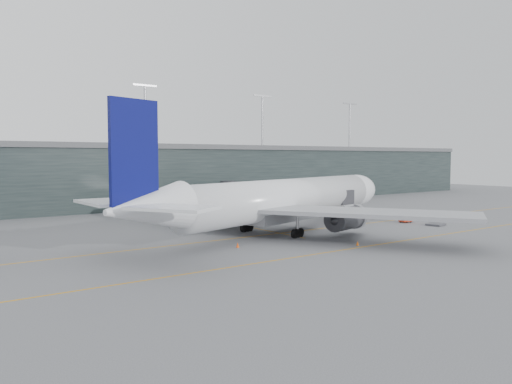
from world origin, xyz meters
TOP-DOWN VIEW (x-y plane):
  - ground at (0.00, 0.00)m, footprint 320.00×320.00m
  - taxiline_a at (0.00, -4.00)m, footprint 160.00×0.25m
  - taxiline_b at (0.00, -20.00)m, footprint 160.00×0.25m
  - taxiline_lead_main at (5.00, 20.00)m, footprint 0.25×60.00m
  - terminal at (-0.00, 58.00)m, footprint 240.00×36.00m
  - main_aircraft at (6.57, -3.09)m, footprint 65.03×59.81m
  - jet_bridge at (23.08, 22.36)m, footprint 3.77×44.04m
  - gse_cart at (31.90, -7.41)m, footprint 2.33×1.59m
  - baggage_dolly at (32.98, -13.02)m, footprint 3.72×3.24m
  - uld_a at (-6.11, 10.09)m, footprint 2.16×1.80m
  - uld_b at (-4.03, 12.22)m, footprint 2.54×2.16m
  - uld_c at (0.38, 10.52)m, footprint 2.01×1.73m
  - cone_nose at (33.36, -5.83)m, footprint 0.39×0.39m
  - cone_wing_stbd at (6.76, -18.78)m, footprint 0.39×0.39m
  - cone_wing_port at (11.22, 9.43)m, footprint 0.40×0.40m
  - cone_tail at (-7.44, -10.54)m, footprint 0.43×0.43m

SIDE VIEW (x-z plane):
  - ground at x=0.00m, z-range 0.00..0.00m
  - taxiline_a at x=0.00m, z-range 0.00..0.02m
  - taxiline_b at x=0.00m, z-range 0.00..0.02m
  - taxiline_lead_main at x=5.00m, z-range 0.00..0.02m
  - baggage_dolly at x=32.98m, z-range 0.03..0.35m
  - cone_wing_stbd at x=6.76m, z-range 0.00..0.61m
  - cone_nose at x=33.36m, z-range 0.00..0.61m
  - cone_wing_port at x=11.22m, z-range 0.00..0.64m
  - cone_tail at x=-7.44m, z-range 0.00..0.68m
  - gse_cart at x=31.90m, z-range 0.09..1.60m
  - uld_c at x=0.38m, z-range 0.04..1.67m
  - uld_a at x=-6.11m, z-range 0.05..1.86m
  - uld_b at x=-4.03m, z-range 0.05..2.12m
  - jet_bridge at x=23.08m, z-range 1.52..7.66m
  - main_aircraft at x=6.57m, z-range -4.08..14.51m
  - terminal at x=0.00m, z-range -6.88..22.12m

